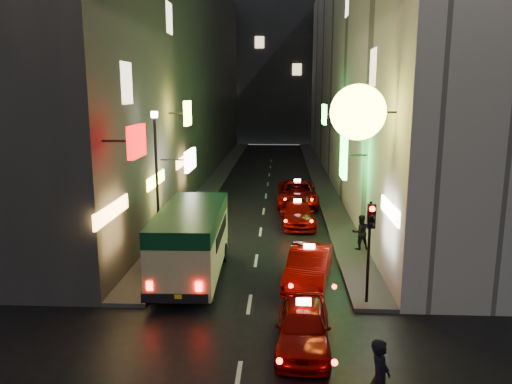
% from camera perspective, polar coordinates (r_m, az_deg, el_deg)
% --- Properties ---
extents(building_left, '(7.58, 52.24, 18.00)m').
position_cam_1_polar(building_left, '(42.51, -9.63, 13.75)').
color(building_left, '#3D3A37').
rests_on(building_left, ground).
extents(building_right, '(8.28, 52.00, 18.00)m').
position_cam_1_polar(building_right, '(42.11, 12.80, 13.66)').
color(building_right, '#B4AFA5').
rests_on(building_right, ground).
extents(building_far, '(30.00, 10.00, 22.00)m').
position_cam_1_polar(building_far, '(73.61, 2.19, 14.44)').
color(building_far, '#303035').
rests_on(building_far, ground).
extents(sidewalk_left, '(1.50, 52.00, 0.15)m').
position_cam_1_polar(sidewalk_left, '(42.44, -4.28, 1.79)').
color(sidewalk_left, '#413E3C').
rests_on(sidewalk_left, ground).
extents(sidewalk_right, '(1.50, 52.00, 0.15)m').
position_cam_1_polar(sidewalk_right, '(42.23, 7.25, 1.68)').
color(sidewalk_right, '#413E3C').
rests_on(sidewalk_right, ground).
extents(minibus, '(2.42, 6.52, 2.79)m').
position_cam_1_polar(minibus, '(19.41, -7.40, -4.91)').
color(minibus, '#CEC081').
rests_on(minibus, ground).
extents(taxi_near, '(2.17, 4.81, 1.67)m').
position_cam_1_polar(taxi_near, '(14.70, 5.42, -14.61)').
color(taxi_near, '#7A0400').
rests_on(taxi_near, ground).
extents(taxi_second, '(2.92, 5.39, 1.79)m').
position_cam_1_polar(taxi_second, '(19.13, 6.06, -8.11)').
color(taxi_second, '#7A0400').
rests_on(taxi_second, ground).
extents(taxi_third, '(2.17, 4.74, 1.65)m').
position_cam_1_polar(taxi_third, '(27.33, 4.74, -2.24)').
color(taxi_third, '#7A0400').
rests_on(taxi_third, ground).
extents(taxi_far, '(2.31, 5.58, 1.94)m').
position_cam_1_polar(taxi_far, '(31.98, 4.73, 0.05)').
color(taxi_far, '#7A0400').
rests_on(taxi_far, ground).
extents(pedestrian_crossing, '(0.63, 0.80, 2.13)m').
position_cam_1_polar(pedestrian_crossing, '(12.05, 13.98, -19.53)').
color(pedestrian_crossing, black).
rests_on(pedestrian_crossing, ground).
extents(pedestrian_sidewalk, '(0.75, 0.56, 1.80)m').
position_cam_1_polar(pedestrian_sidewalk, '(23.03, 11.85, -4.26)').
color(pedestrian_sidewalk, black).
rests_on(pedestrian_sidewalk, sidewalk_right).
extents(traffic_light, '(0.26, 0.43, 3.50)m').
position_cam_1_polar(traffic_light, '(16.86, 12.94, -4.36)').
color(traffic_light, black).
rests_on(traffic_light, sidewalk_right).
extents(lamp_post, '(0.28, 0.28, 6.22)m').
position_cam_1_polar(lamp_post, '(21.45, -11.28, 1.92)').
color(lamp_post, black).
rests_on(lamp_post, sidewalk_left).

